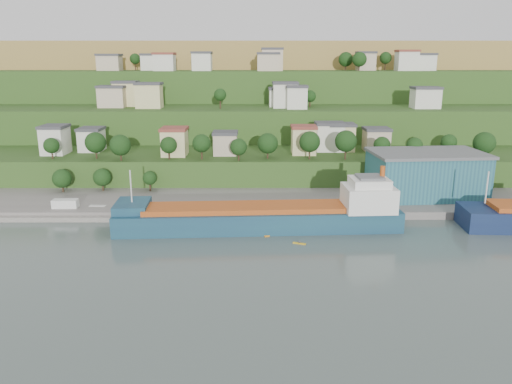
{
  "coord_description": "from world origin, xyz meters",
  "views": [
    {
      "loc": [
        -3.56,
        -106.46,
        39.8
      ],
      "look_at": [
        -3.4,
        15.0,
        7.4
      ],
      "focal_mm": 35.0,
      "sensor_mm": 36.0,
      "label": 1
    }
  ],
  "objects_px": {
    "warehouse": "(426,174)",
    "caravan": "(65,205)",
    "cargo_ship_near": "(268,218)",
    "kayak_orange": "(271,235)"
  },
  "relations": [
    {
      "from": "warehouse",
      "to": "cargo_ship_near",
      "type": "bearing_deg",
      "value": -157.6
    },
    {
      "from": "cargo_ship_near",
      "to": "warehouse",
      "type": "relative_size",
      "value": 2.12
    },
    {
      "from": "warehouse",
      "to": "caravan",
      "type": "relative_size",
      "value": 5.03
    },
    {
      "from": "caravan",
      "to": "kayak_orange",
      "type": "bearing_deg",
      "value": -18.81
    },
    {
      "from": "warehouse",
      "to": "kayak_orange",
      "type": "relative_size",
      "value": 9.05
    },
    {
      "from": "warehouse",
      "to": "caravan",
      "type": "height_order",
      "value": "warehouse"
    },
    {
      "from": "warehouse",
      "to": "kayak_orange",
      "type": "height_order",
      "value": "warehouse"
    },
    {
      "from": "caravan",
      "to": "warehouse",
      "type": "bearing_deg",
      "value": 4.68
    },
    {
      "from": "warehouse",
      "to": "caravan",
      "type": "distance_m",
      "value": 99.16
    },
    {
      "from": "caravan",
      "to": "cargo_ship_near",
      "type": "bearing_deg",
      "value": -14.27
    }
  ]
}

